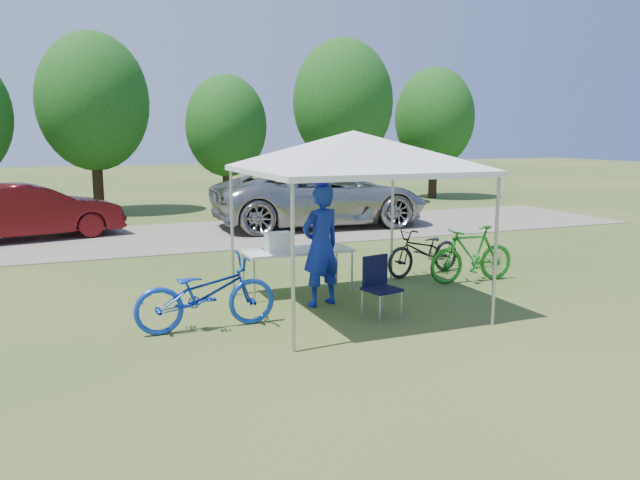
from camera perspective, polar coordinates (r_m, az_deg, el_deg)
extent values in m
plane|color=#2D5119|center=(9.75, 2.94, -6.29)|extent=(100.00, 100.00, 0.00)
cube|color=gray|center=(17.17, -8.40, 0.59)|extent=(24.00, 5.00, 0.02)
cylinder|color=#A5A5AA|center=(7.59, -2.49, -2.71)|extent=(0.05, 0.05, 2.10)
cylinder|color=#A5A5AA|center=(9.03, 15.76, -1.08)|extent=(0.05, 0.05, 2.10)
cylinder|color=#A5A5AA|center=(10.42, -8.04, 0.58)|extent=(0.05, 0.05, 2.10)
cylinder|color=#A5A5AA|center=(11.51, 6.61, 1.46)|extent=(0.05, 0.05, 2.10)
cube|color=silver|center=(9.39, 3.05, 6.37)|extent=(3.15, 3.15, 0.08)
pyramid|color=silver|center=(9.38, 3.08, 9.97)|extent=(4.53, 4.53, 0.55)
cylinder|color=#382314|center=(22.87, -19.64, 4.90)|extent=(0.36, 0.36, 2.03)
ellipsoid|color=#144711|center=(22.84, -20.03, 11.80)|extent=(3.71, 3.71, 4.64)
cylinder|color=#382314|center=(23.32, -8.44, 4.91)|extent=(0.36, 0.36, 1.61)
ellipsoid|color=#144711|center=(23.25, -8.58, 10.29)|extent=(2.94, 2.94, 3.68)
cylinder|color=#382314|center=(24.47, 2.05, 5.80)|extent=(0.36, 0.36, 2.10)
ellipsoid|color=#144711|center=(24.45, 2.09, 12.48)|extent=(3.84, 3.84, 4.80)
cylinder|color=#382314|center=(27.14, 10.27, 5.73)|extent=(0.36, 0.36, 1.82)
ellipsoid|color=#144711|center=(27.09, 10.43, 10.95)|extent=(3.33, 3.33, 4.16)
cube|color=white|center=(10.54, -2.06, -0.99)|extent=(1.83, 0.76, 0.04)
cylinder|color=#A5A5AA|center=(10.05, -6.05, -3.75)|extent=(0.04, 0.04, 0.71)
cylinder|color=#A5A5AA|center=(10.64, 2.94, -2.96)|extent=(0.04, 0.04, 0.71)
cylinder|color=#A5A5AA|center=(10.66, -7.02, -2.99)|extent=(0.04, 0.04, 0.71)
cylinder|color=#A5A5AA|center=(11.22, 1.54, -2.29)|extent=(0.04, 0.04, 0.71)
cube|color=black|center=(9.20, 5.67, -4.53)|extent=(0.55, 0.55, 0.04)
cube|color=black|center=(9.34, 5.06, -2.77)|extent=(0.46, 0.14, 0.46)
cylinder|color=#A5A5AA|center=(9.00, 5.10, -6.33)|extent=(0.02, 0.02, 0.41)
cylinder|color=#A5A5AA|center=(9.18, 7.38, -6.04)|extent=(0.02, 0.02, 0.41)
cylinder|color=#A5A5AA|center=(9.35, 3.96, -5.70)|extent=(0.02, 0.02, 0.41)
cylinder|color=#A5A5AA|center=(9.53, 6.17, -5.44)|extent=(0.02, 0.02, 0.41)
cube|color=white|center=(10.40, -3.82, -0.26)|extent=(0.41, 0.28, 0.28)
cube|color=white|center=(10.37, -3.83, 0.59)|extent=(0.43, 0.29, 0.04)
cylinder|color=yellow|center=(10.64, 0.24, -0.62)|extent=(0.07, 0.07, 0.05)
imported|color=navy|center=(9.73, 0.08, -0.51)|extent=(0.80, 0.64, 1.92)
imported|color=#143AB1|center=(8.75, -10.39, -4.80)|extent=(1.97, 0.73, 1.03)
imported|color=#196D18|center=(11.69, 13.71, -1.28)|extent=(1.73, 0.54, 1.03)
imported|color=black|center=(12.13, 9.51, -0.98)|extent=(1.88, 1.00, 0.94)
imported|color=#A09F9C|center=(18.27, 0.03, 4.03)|extent=(6.44, 3.20, 1.75)
imported|color=#4D0C10|center=(17.61, -24.71, 2.40)|extent=(4.53, 2.41, 1.42)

